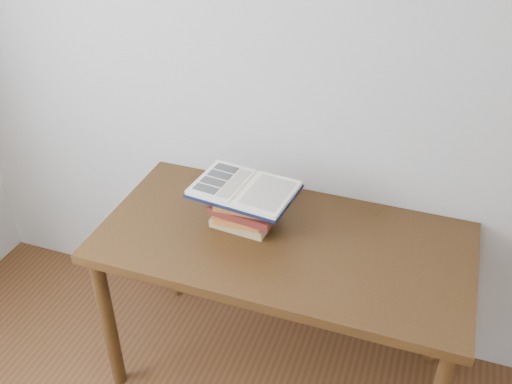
% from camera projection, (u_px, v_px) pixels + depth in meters
% --- Properties ---
extents(desk, '(1.45, 0.73, 0.78)m').
position_uv_depth(desk, '(283.00, 258.00, 2.28)').
color(desk, '#462B11').
rests_on(desk, ground).
extents(book_stack, '(0.28, 0.20, 0.16)m').
position_uv_depth(book_stack, '(244.00, 209.00, 2.26)').
color(book_stack, '#936D4B').
rests_on(book_stack, desk).
extents(open_book, '(0.42, 0.31, 0.03)m').
position_uv_depth(open_book, '(244.00, 189.00, 2.20)').
color(open_book, black).
rests_on(open_book, book_stack).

